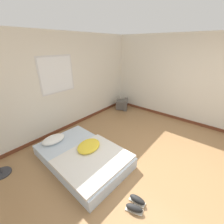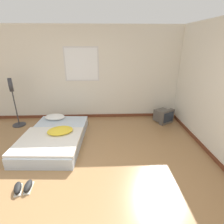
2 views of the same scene
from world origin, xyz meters
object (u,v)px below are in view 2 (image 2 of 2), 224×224
object	(u,v)px
sneaker_pair	(23,187)
standing_fan	(13,94)
mattress_bed	(55,137)
crt_tv	(163,116)

from	to	relation	value
sneaker_pair	standing_fan	world-z (taller)	standing_fan
sneaker_pair	standing_fan	xyz separation A→B (m)	(-1.10, 2.35, 0.84)
mattress_bed	standing_fan	xyz separation A→B (m)	(-1.24, 0.95, 0.74)
crt_tv	standing_fan	size ratio (longest dim) A/B	0.42
mattress_bed	crt_tv	world-z (taller)	crt_tv
mattress_bed	sneaker_pair	bearing A→B (deg)	-95.57
mattress_bed	sneaker_pair	size ratio (longest dim) A/B	6.55
standing_fan	sneaker_pair	bearing A→B (deg)	-64.89
crt_tv	sneaker_pair	distance (m)	3.83
crt_tv	standing_fan	bearing A→B (deg)	-179.32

